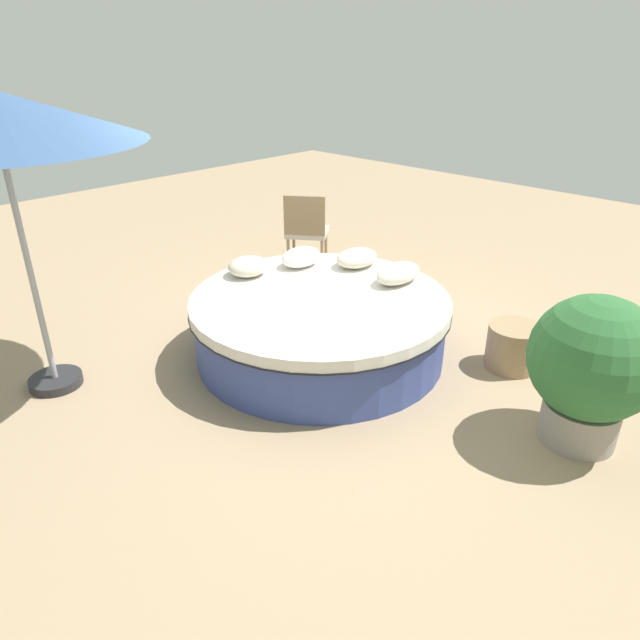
{
  "coord_description": "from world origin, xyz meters",
  "views": [
    {
      "loc": [
        3.46,
        3.33,
        2.7
      ],
      "look_at": [
        0.0,
        0.0,
        0.36
      ],
      "focal_mm": 32.26,
      "sensor_mm": 36.0,
      "label": 1
    }
  ],
  "objects_px": {
    "throw_pillow_0": "(398,273)",
    "throw_pillow_1": "(357,258)",
    "throw_pillow_3": "(248,266)",
    "throw_pillow_2": "(301,257)",
    "side_table": "(513,347)",
    "planter": "(592,365)",
    "patio_chair": "(306,226)",
    "round_bed": "(320,325)"
  },
  "relations": [
    {
      "from": "round_bed",
      "to": "throw_pillow_3",
      "type": "distance_m",
      "value": 0.97
    },
    {
      "from": "planter",
      "to": "throw_pillow_2",
      "type": "bearing_deg",
      "value": -90.78
    },
    {
      "from": "round_bed",
      "to": "throw_pillow_2",
      "type": "height_order",
      "value": "throw_pillow_2"
    },
    {
      "from": "throw_pillow_3",
      "to": "planter",
      "type": "distance_m",
      "value": 3.21
    },
    {
      "from": "throw_pillow_0",
      "to": "patio_chair",
      "type": "distance_m",
      "value": 2.2
    },
    {
      "from": "throw_pillow_2",
      "to": "side_table",
      "type": "xyz_separation_m",
      "value": [
        -0.61,
        2.11,
        -0.49
      ]
    },
    {
      "from": "patio_chair",
      "to": "throw_pillow_0",
      "type": "bearing_deg",
      "value": -57.37
    },
    {
      "from": "round_bed",
      "to": "throw_pillow_0",
      "type": "bearing_deg",
      "value": 158.73
    },
    {
      "from": "throw_pillow_1",
      "to": "planter",
      "type": "xyz_separation_m",
      "value": [
        0.43,
        2.56,
        -0.05
      ]
    },
    {
      "from": "throw_pillow_0",
      "to": "throw_pillow_1",
      "type": "relative_size",
      "value": 1.13
    },
    {
      "from": "throw_pillow_0",
      "to": "patio_chair",
      "type": "relative_size",
      "value": 0.55
    },
    {
      "from": "throw_pillow_1",
      "to": "throw_pillow_3",
      "type": "xyz_separation_m",
      "value": [
        0.94,
        -0.61,
        0.0
      ]
    },
    {
      "from": "round_bed",
      "to": "side_table",
      "type": "height_order",
      "value": "round_bed"
    },
    {
      "from": "throw_pillow_2",
      "to": "planter",
      "type": "xyz_separation_m",
      "value": [
        0.04,
        2.98,
        -0.05
      ]
    },
    {
      "from": "planter",
      "to": "patio_chair",
      "type": "bearing_deg",
      "value": -106.04
    },
    {
      "from": "throw_pillow_0",
      "to": "side_table",
      "type": "xyz_separation_m",
      "value": [
        -0.27,
        1.12,
        -0.49
      ]
    },
    {
      "from": "throw_pillow_3",
      "to": "patio_chair",
      "type": "bearing_deg",
      "value": -152.56
    },
    {
      "from": "throw_pillow_0",
      "to": "throw_pillow_1",
      "type": "distance_m",
      "value": 0.58
    },
    {
      "from": "throw_pillow_0",
      "to": "throw_pillow_1",
      "type": "bearing_deg",
      "value": -95.52
    },
    {
      "from": "throw_pillow_0",
      "to": "throw_pillow_3",
      "type": "bearing_deg",
      "value": -53.2
    },
    {
      "from": "throw_pillow_1",
      "to": "planter",
      "type": "distance_m",
      "value": 2.6
    },
    {
      "from": "throw_pillow_1",
      "to": "side_table",
      "type": "bearing_deg",
      "value": 97.36
    },
    {
      "from": "round_bed",
      "to": "patio_chair",
      "type": "relative_size",
      "value": 2.44
    },
    {
      "from": "patio_chair",
      "to": "planter",
      "type": "xyz_separation_m",
      "value": [
        1.16,
        4.04,
        0.08
      ]
    },
    {
      "from": "throw_pillow_1",
      "to": "throw_pillow_2",
      "type": "height_order",
      "value": "throw_pillow_2"
    },
    {
      "from": "throw_pillow_3",
      "to": "throw_pillow_2",
      "type": "bearing_deg",
      "value": 160.8
    },
    {
      "from": "planter",
      "to": "side_table",
      "type": "distance_m",
      "value": 1.17
    },
    {
      "from": "throw_pillow_0",
      "to": "throw_pillow_2",
      "type": "bearing_deg",
      "value": -71.28
    },
    {
      "from": "throw_pillow_2",
      "to": "throw_pillow_3",
      "type": "xyz_separation_m",
      "value": [
        0.55,
        -0.19,
        -0.0
      ]
    },
    {
      "from": "throw_pillow_1",
      "to": "patio_chair",
      "type": "distance_m",
      "value": 1.65
    },
    {
      "from": "throw_pillow_2",
      "to": "planter",
      "type": "distance_m",
      "value": 2.98
    },
    {
      "from": "throw_pillow_0",
      "to": "throw_pillow_1",
      "type": "height_order",
      "value": "throw_pillow_0"
    },
    {
      "from": "round_bed",
      "to": "planter",
      "type": "distance_m",
      "value": 2.35
    },
    {
      "from": "throw_pillow_1",
      "to": "patio_chair",
      "type": "relative_size",
      "value": 0.49
    },
    {
      "from": "throw_pillow_0",
      "to": "side_table",
      "type": "distance_m",
      "value": 1.25
    },
    {
      "from": "patio_chair",
      "to": "throw_pillow_3",
      "type": "bearing_deg",
      "value": -98.99
    },
    {
      "from": "throw_pillow_2",
      "to": "planter",
      "type": "bearing_deg",
      "value": 89.22
    },
    {
      "from": "throw_pillow_1",
      "to": "planter",
      "type": "relative_size",
      "value": 0.42
    },
    {
      "from": "throw_pillow_1",
      "to": "throw_pillow_2",
      "type": "bearing_deg",
      "value": -46.91
    },
    {
      "from": "throw_pillow_1",
      "to": "throw_pillow_2",
      "type": "relative_size",
      "value": 1.05
    },
    {
      "from": "round_bed",
      "to": "throw_pillow_3",
      "type": "relative_size",
      "value": 5.82
    },
    {
      "from": "round_bed",
      "to": "patio_chair",
      "type": "xyz_separation_m",
      "value": [
        -1.56,
        -1.75,
        0.25
      ]
    }
  ]
}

